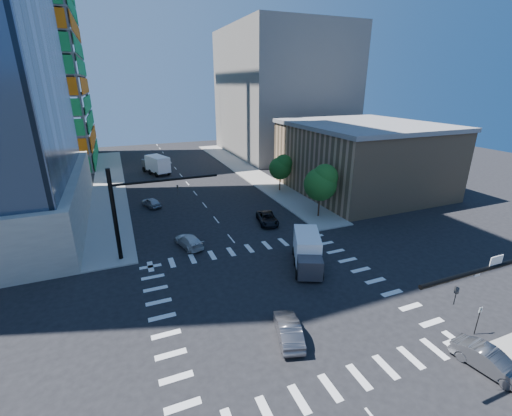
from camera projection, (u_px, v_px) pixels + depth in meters
name	position (u px, v px, depth m)	size (l,w,h in m)	color
ground	(278.00, 297.00, 27.62)	(160.00, 160.00, 0.00)	black
road_markings	(278.00, 297.00, 27.62)	(20.00, 20.00, 0.01)	silver
sidewalk_ne	(247.00, 171.00, 66.80)	(5.00, 60.00, 0.15)	#9A9692
sidewalk_nw	(109.00, 185.00, 57.94)	(5.00, 60.00, 0.15)	#9A9692
construction_building	(2.00, 35.00, 63.26)	(25.16, 34.50, 70.60)	slate
commercial_building	(361.00, 157.00, 53.77)	(20.50, 22.50, 10.60)	#997B59
bg_building_ne	(282.00, 93.00, 80.18)	(24.00, 30.00, 28.00)	slate
signal_mast_nw	(130.00, 205.00, 32.18)	(10.20, 0.40, 9.00)	black
tree_south	(322.00, 182.00, 42.57)	(4.16, 4.16, 6.82)	#382316
tree_north	(281.00, 167.00, 53.35)	(3.54, 3.52, 5.78)	#382316
no_parking_sign	(478.00, 318.00, 23.11)	(0.30, 0.06, 2.20)	black
car_nb_right	(490.00, 361.00, 20.40)	(1.47, 4.21, 1.39)	#505156
car_nb_far	(267.00, 218.00, 42.03)	(2.12, 4.59, 1.28)	black
car_sb_near	(189.00, 241.00, 36.04)	(1.77, 4.36, 1.27)	silver
car_sb_mid	(151.00, 202.00, 47.64)	(1.52, 3.77, 1.29)	#9B9DA3
car_sb_cross	(288.00, 330.00, 22.99)	(1.47, 4.22, 1.39)	#505055
box_truck_near	(307.00, 254.00, 31.74)	(4.59, 6.19, 2.99)	black
box_truck_far	(155.00, 165.00, 65.00)	(4.80, 7.11, 3.44)	black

